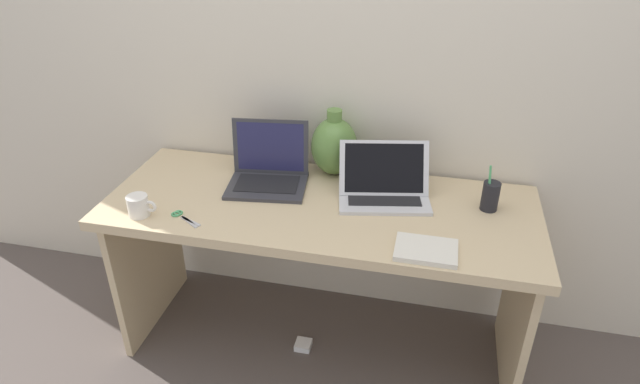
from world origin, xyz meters
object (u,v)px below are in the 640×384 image
Objects in this scene: laptop_right at (384,184)px; pen_cup at (490,196)px; laptop_left at (269,167)px; coffee_mug at (139,206)px; scissors at (182,216)px; power_brick at (303,345)px; green_vase at (334,146)px; notebook_stack at (426,250)px.

laptop_right is 2.12× the size of pen_cup.
laptop_left is 3.02× the size of coffee_mug.
scissors is 0.85m from power_brick.
scissors is at bearing -135.05° from green_vase.
green_vase is 0.67m from notebook_stack.
coffee_mug is at bearing -137.35° from laptop_left.
pen_cup is at bearing 15.62° from scissors.
pen_cup is 2.63× the size of power_brick.
notebook_stack is 1.82× the size of coffee_mug.
laptop_left is 0.29m from green_vase.
green_vase reaches higher than coffee_mug.
power_brick is at bearing -151.56° from laptop_right.
scissors is (-0.48, -0.48, -0.12)m from green_vase.
laptop_left reaches higher than scissors.
green_vase is 1.37× the size of notebook_stack.
laptop_right is 1.87× the size of notebook_stack.
power_brick is at bearing -101.26° from green_vase.
laptop_right is at bearing 23.99° from scissors.
green_vase is 1.55× the size of pen_cup.
laptop_right is (0.48, -0.02, -0.01)m from laptop_left.
coffee_mug is 0.97m from power_brick.
laptop_left is 4.94× the size of power_brick.
laptop_right is 1.37× the size of green_vase.
scissors is (-0.72, -0.32, -0.05)m from laptop_right.
laptop_right reaches higher than scissors.
green_vase is at bearing 44.95° from scissors.
green_vase is 0.69m from scissors.
coffee_mug is at bearing -141.86° from green_vase.
pen_cup is 1.16m from scissors.
pen_cup reaches higher than power_brick.
green_vase reaches higher than notebook_stack.
pen_cup is at bearing -14.79° from green_vase.
notebook_stack is 2.98× the size of power_brick.
coffee_mug is 0.82× the size of scissors.
laptop_right is 0.39m from notebook_stack.
green_vase is 0.91m from power_brick.
power_brick is (0.42, 0.16, -0.72)m from scissors.
power_brick is (-0.48, 0.18, -0.73)m from notebook_stack.
coffee_mug is at bearing -165.35° from pen_cup.
laptop_left reaches higher than notebook_stack.
green_vase is at bearing 29.59° from laptop_left.
laptop_right is at bearing 179.19° from pen_cup.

